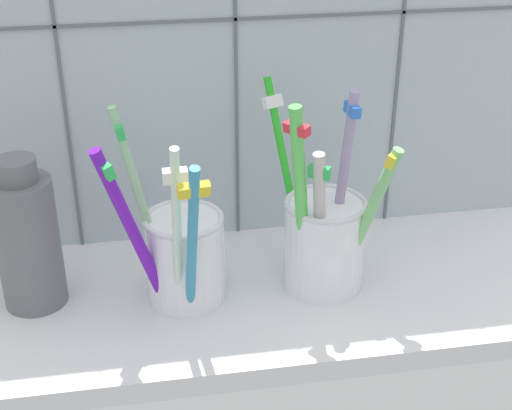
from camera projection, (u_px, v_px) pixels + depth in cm
name	position (u px, v px, depth cm)	size (l,w,h in cm)	color
counter_slab	(256.00, 298.00, 68.32)	(64.00, 22.00, 2.00)	silver
tile_wall_back	(234.00, 34.00, 68.66)	(64.00, 2.20, 45.00)	#B2C1CC
toothbrush_cup_left	(182.00, 253.00, 64.16)	(10.74, 11.57, 18.61)	white
toothbrush_cup_right	(324.00, 237.00, 66.17)	(9.84, 12.89, 18.68)	white
ceramic_vase	(27.00, 239.00, 63.34)	(5.50, 5.50, 13.93)	slate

